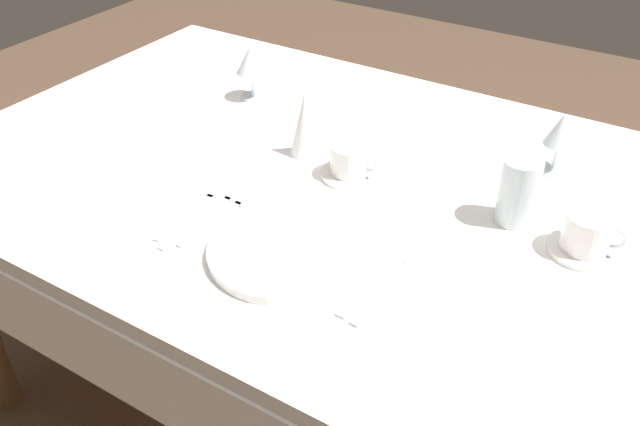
# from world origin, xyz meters

# --- Properties ---
(ground_plane) EXTENTS (6.00, 6.00, 0.00)m
(ground_plane) POSITION_xyz_m (0.00, 0.00, 0.00)
(ground_plane) COLOR #4C3828
(dining_table) EXTENTS (1.80, 1.11, 0.74)m
(dining_table) POSITION_xyz_m (0.00, 0.00, 0.66)
(dining_table) COLOR white
(dining_table) RESTS_ON ground
(dinner_plate) EXTENTS (0.28, 0.28, 0.02)m
(dinner_plate) POSITION_xyz_m (0.02, -0.28, 0.75)
(dinner_plate) COLOR white
(dinner_plate) RESTS_ON dining_table
(fork_outer) EXTENTS (0.03, 0.21, 0.00)m
(fork_outer) POSITION_xyz_m (-0.15, -0.25, 0.74)
(fork_outer) COLOR beige
(fork_outer) RESTS_ON dining_table
(fork_inner) EXTENTS (0.02, 0.23, 0.00)m
(fork_inner) POSITION_xyz_m (-0.17, -0.26, 0.74)
(fork_inner) COLOR beige
(fork_inner) RESTS_ON dining_table
(fork_salad) EXTENTS (0.03, 0.20, 0.00)m
(fork_salad) POSITION_xyz_m (-0.21, -0.26, 0.74)
(fork_salad) COLOR beige
(fork_salad) RESTS_ON dining_table
(dinner_knife) EXTENTS (0.02, 0.23, 0.00)m
(dinner_knife) POSITION_xyz_m (0.19, -0.26, 0.74)
(dinner_knife) COLOR beige
(dinner_knife) RESTS_ON dining_table
(spoon_soup) EXTENTS (0.03, 0.22, 0.01)m
(spoon_soup) POSITION_xyz_m (0.22, -0.23, 0.74)
(spoon_soup) COLOR beige
(spoon_soup) RESTS_ON dining_table
(saucer_left) EXTENTS (0.13, 0.13, 0.01)m
(saucer_left) POSITION_xyz_m (-0.01, 0.02, 0.74)
(saucer_left) COLOR white
(saucer_left) RESTS_ON dining_table
(coffee_cup_left) EXTENTS (0.11, 0.09, 0.06)m
(coffee_cup_left) POSITION_xyz_m (-0.01, 0.02, 0.78)
(coffee_cup_left) COLOR white
(coffee_cup_left) RESTS_ON saucer_left
(saucer_right) EXTENTS (0.13, 0.13, 0.01)m
(saucer_right) POSITION_xyz_m (0.47, 0.02, 0.74)
(saucer_right) COLOR white
(saucer_right) RESTS_ON dining_table
(coffee_cup_right) EXTENTS (0.11, 0.09, 0.07)m
(coffee_cup_right) POSITION_xyz_m (0.48, 0.02, 0.79)
(coffee_cup_right) COLOR white
(coffee_cup_right) RESTS_ON saucer_right
(wine_glass_centre) EXTENTS (0.07, 0.07, 0.13)m
(wine_glass_centre) POSITION_xyz_m (0.35, 0.27, 0.83)
(wine_glass_centre) COLOR silver
(wine_glass_centre) RESTS_ON dining_table
(wine_glass_left) EXTENTS (0.08, 0.08, 0.14)m
(wine_glass_left) POSITION_xyz_m (-0.41, 0.22, 0.84)
(wine_glass_left) COLOR silver
(wine_glass_left) RESTS_ON dining_table
(drink_tumbler) EXTENTS (0.07, 0.07, 0.13)m
(drink_tumbler) POSITION_xyz_m (0.33, 0.04, 0.80)
(drink_tumbler) COLOR silver
(drink_tumbler) RESTS_ON dining_table
(napkin_folded) EXTENTS (0.07, 0.07, 0.15)m
(napkin_folded) POSITION_xyz_m (-0.14, 0.05, 0.82)
(napkin_folded) COLOR white
(napkin_folded) RESTS_ON dining_table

